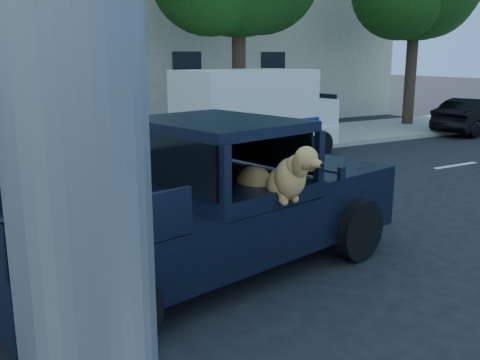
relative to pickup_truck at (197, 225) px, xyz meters
The scene contains 7 objects.
ground 1.36m from the pickup_truck, 20.98° to the right, with size 120.00×120.00×0.00m, color black.
far_sidewalk 8.87m from the pickup_truck, 82.88° to the left, with size 60.00×4.00×0.15m, color gray.
lane_stripes 4.35m from the pickup_truck, 43.90° to the left, with size 21.60×0.14×0.01m, color silver, non-canonical shape.
building_main 17.03m from the pickup_truck, 75.71° to the left, with size 26.00×6.00×9.00m, color beige.
pickup_truck is the anchor object (origin of this frame).
mail_truck 8.28m from the pickup_truck, 52.57° to the left, with size 4.72×2.75×2.47m.
parked_sedan 16.22m from the pickup_truck, 23.86° to the left, with size 3.98×1.39×1.31m, color black.
Camera 1 is at (-4.03, -5.56, 2.83)m, focal length 40.00 mm.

